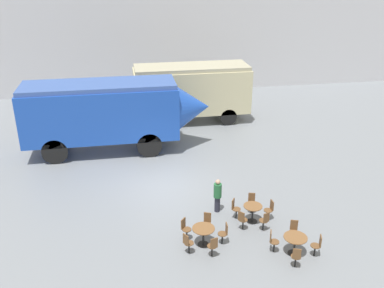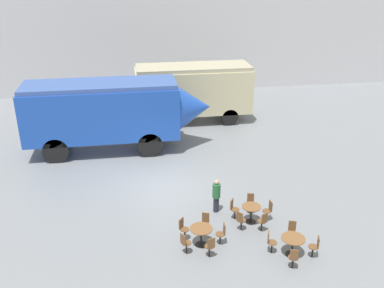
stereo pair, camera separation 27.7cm
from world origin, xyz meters
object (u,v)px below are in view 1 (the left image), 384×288
cafe_table_mid (203,232)px  cafe_chair_0 (242,219)px  cafe_table_far (295,241)px  visitor_person (218,194)px  cafe_table_near (253,210)px  streamlined_locomotive (115,110)px  passenger_coach_vintage (192,89)px

cafe_table_mid → cafe_chair_0: (1.70, 0.69, -0.08)m
cafe_table_far → visitor_person: visitor_person is taller
cafe_table_near → cafe_table_mid: cafe_table_near is taller
cafe_table_far → cafe_chair_0: cafe_chair_0 is taller
cafe_table_far → streamlined_locomotive: bearing=121.0°
passenger_coach_vintage → streamlined_locomotive: 6.29m
cafe_table_near → cafe_chair_0: (-0.58, -0.49, -0.06)m
streamlined_locomotive → cafe_table_near: streamlined_locomotive is taller
cafe_table_far → passenger_coach_vintage: bearing=95.5°
cafe_table_mid → cafe_table_far: size_ratio=0.99×
cafe_table_near → cafe_table_far: bearing=-68.1°
streamlined_locomotive → cafe_table_near: bearing=-56.7°
streamlined_locomotive → visitor_person: (4.14, -7.18, -1.54)m
cafe_table_far → cafe_chair_0: 2.32m
cafe_table_far → visitor_person: bearing=123.2°
cafe_table_mid → visitor_person: visitor_person is taller
cafe_table_mid → streamlined_locomotive: bearing=108.3°
streamlined_locomotive → cafe_table_mid: (3.10, -9.38, -1.77)m
passenger_coach_vintage → cafe_table_far: bearing=-84.5°
passenger_coach_vintage → cafe_table_far: size_ratio=8.54×
visitor_person → cafe_table_far: bearing=-56.8°
passenger_coach_vintage → cafe_table_far: passenger_coach_vintage is taller
cafe_table_mid → cafe_table_far: bearing=-18.7°
cafe_table_near → cafe_table_far: cafe_table_near is taller
streamlined_locomotive → passenger_coach_vintage: bearing=38.7°
passenger_coach_vintage → cafe_table_near: size_ratio=9.58×
passenger_coach_vintage → cafe_table_near: (0.48, -12.13, -1.62)m
cafe_table_near → streamlined_locomotive: bearing=123.3°
cafe_table_near → cafe_chair_0: 0.76m
passenger_coach_vintage → cafe_chair_0: passenger_coach_vintage is taller
cafe_table_mid → cafe_table_far: (3.19, -1.08, -0.01)m
passenger_coach_vintage → streamlined_locomotive: size_ratio=0.73×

